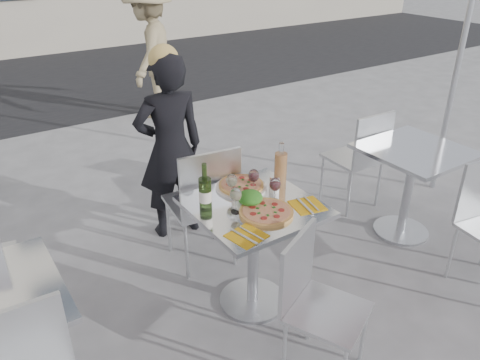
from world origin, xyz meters
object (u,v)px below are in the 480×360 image
salad_plate (250,199)px  side_table_right (411,174)px  main_table (254,234)px  wineglass_white_a (236,195)px  wineglass_white_b (232,181)px  wineglass_red_b (254,176)px  carafe (281,168)px  woman_diner (170,149)px  side_chair_rfar (362,153)px  sugar_shaker (274,184)px  pizza_far (241,186)px  napkin_right (307,205)px  chair_near (313,295)px  wineglass_red_a (275,185)px  chair_far (205,198)px  wine_bottle (205,192)px  pedestrian_b (151,52)px  napkin_left (247,236)px  pizza_near (266,212)px

salad_plate → side_table_right: bearing=-0.6°
main_table → wineglass_white_a: size_ratio=4.76×
wineglass_white_b → wineglass_red_b: same height
carafe → woman_diner: bearing=108.3°
side_chair_rfar → sugar_shaker: 1.38m
woman_diner → pizza_far: size_ratio=4.51×
carafe → napkin_right: bearing=-95.6°
chair_near → wineglass_white_b: bearing=67.3°
side_table_right → carafe: size_ratio=2.59×
side_table_right → wineglass_red_a: (-1.37, -0.04, 0.32)m
chair_far → pizza_far: (0.10, -0.30, 0.20)m
woman_diner → napkin_right: bearing=110.3°
chair_near → salad_plate: chair_near is taller
wine_bottle → wineglass_red_b: size_ratio=1.87×
pedestrian_b → woman_diner: bearing=16.2°
chair_near → wineglass_red_a: (0.16, 0.56, 0.36)m
woman_diner → carafe: size_ratio=5.07×
pizza_far → wineglass_red_b: (0.04, -0.09, 0.09)m
woman_diner → main_table: bearing=99.0°
side_chair_rfar → carafe: 1.30m
pedestrian_b → wineglass_white_b: bearing=20.8°
main_table → napkin_left: bearing=-132.1°
pizza_far → chair_near: bearing=-95.9°
wine_bottle → wineglass_red_a: bearing=-20.8°
pizza_far → salad_plate: salad_plate is taller
pizza_near → chair_far: bearing=94.5°
wineglass_white_b → main_table: bearing=-67.5°
chair_near → pizza_near: chair_near is taller
pedestrian_b → wineglass_red_a: bearing=24.2°
salad_plate → wine_bottle: 0.28m
salad_plate → sugar_shaker: sugar_shaker is taller
salad_plate → woman_diner: bearing=90.7°
pizza_far → napkin_left: 0.54m
side_table_right → wineglass_white_b: 1.60m
pizza_near → wineglass_red_a: bearing=34.8°
sugar_shaker → wineglass_red_a: size_ratio=0.68×
pizza_near → sugar_shaker: (0.20, 0.18, 0.04)m
salad_plate → napkin_left: salad_plate is taller
chair_far → pizza_far: bearing=116.0°
wine_bottle → wineglass_red_a: wine_bottle is taller
chair_far → sugar_shaker: bearing=125.6°
wineglass_red_a → napkin_left: size_ratio=0.75×
sugar_shaker → wineglass_red_b: bearing=147.8°
side_table_right → salad_plate: size_ratio=3.41×
wineglass_red_b → pedestrian_b: bearing=75.3°
chair_far → wineglass_white_b: chair_far is taller
chair_far → napkin_right: bearing=120.6°
main_table → pizza_far: 0.32m
sugar_shaker → wineglass_white_b: bearing=161.2°
pizza_far → wineglass_white_b: size_ratio=2.07×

